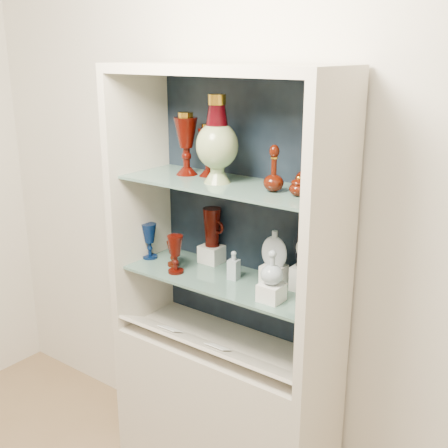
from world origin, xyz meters
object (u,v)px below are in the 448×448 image
Objects in this scene: ruby_decanter_b at (308,162)px; ruby_goblet_small at (173,253)px; enamel_urn at (217,139)px; ruby_goblet_tall at (175,254)px; lidded_bowl at (299,186)px; clear_square_bottle at (234,265)px; ruby_pitcher at (212,227)px; clear_round_decanter at (272,268)px; pedestal_lamp_right at (208,150)px; cobalt_goblet at (150,241)px; pedestal_lamp_left at (186,144)px; flat_flask at (274,248)px; ruby_decanter_a at (274,166)px; cameo_medallion at (303,251)px.

ruby_decanter_b is 0.77m from ruby_goblet_small.
ruby_goblet_tall is (-0.18, -0.06, -0.51)m from enamel_urn.
clear_square_bottle is at bearing 175.42° from lidded_bowl.
ruby_pitcher is 0.49m from clear_round_decanter.
pedestal_lamp_right is 0.54m from cobalt_goblet.
pedestal_lamp_left is 0.59m from lidded_bowl.
clear_round_decanter is at bearing -11.24° from enamel_urn.
ruby_decanter_b is 1.24× the size of ruby_pitcher.
clear_square_bottle is 0.27m from clear_round_decanter.
ruby_pitcher is at bearing 161.95° from flat_flask.
enamel_urn is (0.20, -0.05, 0.04)m from pedestal_lamp_left.
pedestal_lamp_right is 1.33× the size of cobalt_goblet.
pedestal_lamp_left reaches higher than ruby_goblet_small.
ruby_goblet_tall is at bearing -94.41° from ruby_pitcher.
ruby_decanter_a is at bearing 1.46° from enamel_urn.
cobalt_goblet is at bearing 176.98° from ruby_goblet_small.
ruby_decanter_b is 0.36m from cameo_medallion.
cameo_medallion is (0.60, 0.11, 0.11)m from ruby_goblet_small.
cobalt_goblet is at bearing 179.85° from enamel_urn.
ruby_decanter_a is 0.55m from ruby_pitcher.
ruby_decanter_a is 1.29× the size of flat_flask.
enamel_urn is at bearing -172.18° from flat_flask.
ruby_decanter_b reaches higher than ruby_pitcher.
ruby_goblet_tall is (-0.56, -0.07, -0.37)m from lidded_bowl.
ruby_decanter_a is at bearing -112.05° from cameo_medallion.
flat_flask is (0.35, -0.01, -0.36)m from pedestal_lamp_right.
lidded_bowl reaches higher than ruby_pitcher.
ruby_decanter_b is 1.67× the size of clear_round_decanter.
enamel_urn is 0.56m from clear_round_decanter.
pedestal_lamp_right is 1.01× the size of ruby_decanter_b.
pedestal_lamp_left is 1.72× the size of flat_flask.
flat_flask is (0.49, 0.07, 0.11)m from ruby_goblet_small.
ruby_goblet_tall is (0.22, -0.07, 0.00)m from cobalt_goblet.
ruby_goblet_tall is at bearing -117.36° from pedestal_lamp_right.
cameo_medallion is at bearing 16.15° from enamel_urn.
ruby_decanter_b is at bearing 16.37° from enamel_urn.
flat_flask is at bearing 118.61° from clear_round_decanter.
cameo_medallion is at bearing 102.17° from lidded_bowl.
clear_round_decanter reaches higher than clear_square_bottle.
clear_square_bottle is (-0.29, -0.08, -0.47)m from ruby_decanter_b.
clear_round_decanter reaches higher than ruby_goblet_tall.
lidded_bowl is 0.62× the size of clear_square_bottle.
pedestal_lamp_right reaches higher than cameo_medallion.
clear_square_bottle is (0.07, 0.03, -0.53)m from enamel_urn.
ruby_decanter_a is at bearing -10.83° from pedestal_lamp_right.
pedestal_lamp_left is at bearing -174.00° from ruby_decanter_b.
clear_square_bottle is at bearing -144.58° from cameo_medallion.
pedestal_lamp_left is at bearing -153.31° from cameo_medallion.
pedestal_lamp_right is at bearing 31.66° from ruby_goblet_small.
clear_round_decanter reaches higher than ruby_goblet_small.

